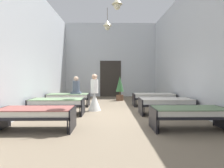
{
  "coord_description": "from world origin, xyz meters",
  "views": [
    {
      "loc": [
        -0.1,
        -6.7,
        1.41
      ],
      "look_at": [
        0.0,
        -0.31,
        1.12
      ],
      "focal_mm": 30.0,
      "sensor_mm": 36.0,
      "label": 1
    }
  ],
  "objects_px": {
    "nurse_near_aisle": "(95,97)",
    "potted_plant": "(120,87)",
    "bed_right_row_1": "(166,102)",
    "bed_right_row_2": "(154,96)",
    "bed_left_row_1": "(57,103)",
    "bed_left_row_2": "(69,97)",
    "bed_left_row_0": "(37,113)",
    "patient_seated_primary": "(76,87)",
    "bed_right_row_0": "(188,113)"
  },
  "relations": [
    {
      "from": "bed_right_row_1",
      "to": "patient_seated_primary",
      "type": "distance_m",
      "value": 4.1
    },
    {
      "from": "bed_right_row_2",
      "to": "nurse_near_aisle",
      "type": "height_order",
      "value": "nurse_near_aisle"
    },
    {
      "from": "bed_right_row_1",
      "to": "nurse_near_aisle",
      "type": "height_order",
      "value": "nurse_near_aisle"
    },
    {
      "from": "bed_right_row_0",
      "to": "bed_left_row_1",
      "type": "bearing_deg",
      "value": 154.25
    },
    {
      "from": "nurse_near_aisle",
      "to": "bed_left_row_1",
      "type": "bearing_deg",
      "value": -107.1
    },
    {
      "from": "bed_left_row_1",
      "to": "bed_left_row_2",
      "type": "height_order",
      "value": "same"
    },
    {
      "from": "bed_left_row_2",
      "to": "bed_right_row_2",
      "type": "relative_size",
      "value": 1.0
    },
    {
      "from": "bed_left_row_2",
      "to": "potted_plant",
      "type": "relative_size",
      "value": 1.38
    },
    {
      "from": "bed_right_row_1",
      "to": "bed_right_row_2",
      "type": "bearing_deg",
      "value": 90.0
    },
    {
      "from": "bed_left_row_1",
      "to": "patient_seated_primary",
      "type": "distance_m",
      "value": 2.01
    },
    {
      "from": "bed_left_row_2",
      "to": "patient_seated_primary",
      "type": "xyz_separation_m",
      "value": [
        0.35,
        0.03,
        0.43
      ]
    },
    {
      "from": "bed_left_row_1",
      "to": "bed_right_row_1",
      "type": "relative_size",
      "value": 1.0
    },
    {
      "from": "bed_right_row_2",
      "to": "potted_plant",
      "type": "relative_size",
      "value": 1.38
    },
    {
      "from": "bed_left_row_2",
      "to": "nurse_near_aisle",
      "type": "xyz_separation_m",
      "value": [
        1.28,
        -1.1,
        0.09
      ]
    },
    {
      "from": "bed_right_row_2",
      "to": "potted_plant",
      "type": "height_order",
      "value": "potted_plant"
    },
    {
      "from": "bed_right_row_2",
      "to": "patient_seated_primary",
      "type": "bearing_deg",
      "value": 179.52
    },
    {
      "from": "bed_right_row_2",
      "to": "nurse_near_aisle",
      "type": "relative_size",
      "value": 1.28
    },
    {
      "from": "nurse_near_aisle",
      "to": "bed_left_row_2",
      "type": "bearing_deg",
      "value": -179.63
    },
    {
      "from": "bed_right_row_0",
      "to": "bed_left_row_1",
      "type": "distance_m",
      "value": 4.37
    },
    {
      "from": "bed_left_row_0",
      "to": "bed_right_row_0",
      "type": "bearing_deg",
      "value": 0.0
    },
    {
      "from": "nurse_near_aisle",
      "to": "bed_left_row_0",
      "type": "bearing_deg",
      "value": -74.42
    },
    {
      "from": "bed_left_row_0",
      "to": "bed_right_row_2",
      "type": "bearing_deg",
      "value": 43.97
    },
    {
      "from": "bed_right_row_2",
      "to": "bed_left_row_1",
      "type": "bearing_deg",
      "value": -154.25
    },
    {
      "from": "patient_seated_primary",
      "to": "nurse_near_aisle",
      "type": "bearing_deg",
      "value": -50.49
    },
    {
      "from": "bed_left_row_0",
      "to": "bed_right_row_0",
      "type": "xyz_separation_m",
      "value": [
        3.94,
        0.0,
        0.0
      ]
    },
    {
      "from": "bed_left_row_0",
      "to": "patient_seated_primary",
      "type": "height_order",
      "value": "patient_seated_primary"
    },
    {
      "from": "bed_left_row_1",
      "to": "bed_right_row_2",
      "type": "height_order",
      "value": "same"
    },
    {
      "from": "bed_left_row_2",
      "to": "bed_right_row_2",
      "type": "distance_m",
      "value": 3.94
    },
    {
      "from": "bed_left_row_2",
      "to": "patient_seated_primary",
      "type": "bearing_deg",
      "value": 4.87
    },
    {
      "from": "bed_left_row_2",
      "to": "patient_seated_primary",
      "type": "distance_m",
      "value": 0.56
    },
    {
      "from": "bed_right_row_0",
      "to": "bed_left_row_0",
      "type": "bearing_deg",
      "value": 180.0
    },
    {
      "from": "patient_seated_primary",
      "to": "bed_right_row_2",
      "type": "bearing_deg",
      "value": -0.48
    },
    {
      "from": "bed_right_row_0",
      "to": "bed_left_row_1",
      "type": "relative_size",
      "value": 1.0
    },
    {
      "from": "bed_right_row_2",
      "to": "bed_right_row_0",
      "type": "bearing_deg",
      "value": -90.0
    },
    {
      "from": "bed_left_row_2",
      "to": "bed_right_row_2",
      "type": "height_order",
      "value": "same"
    },
    {
      "from": "bed_left_row_0",
      "to": "nurse_near_aisle",
      "type": "distance_m",
      "value": 2.99
    },
    {
      "from": "bed_left_row_2",
      "to": "nurse_near_aisle",
      "type": "relative_size",
      "value": 1.28
    },
    {
      "from": "bed_left_row_0",
      "to": "bed_right_row_1",
      "type": "height_order",
      "value": "same"
    },
    {
      "from": "nurse_near_aisle",
      "to": "potted_plant",
      "type": "bearing_deg",
      "value": 109.57
    },
    {
      "from": "bed_right_row_0",
      "to": "patient_seated_primary",
      "type": "height_order",
      "value": "patient_seated_primary"
    },
    {
      "from": "bed_right_row_2",
      "to": "patient_seated_primary",
      "type": "xyz_separation_m",
      "value": [
        -3.59,
        0.03,
        0.43
      ]
    },
    {
      "from": "bed_right_row_0",
      "to": "nurse_near_aisle",
      "type": "height_order",
      "value": "nurse_near_aisle"
    },
    {
      "from": "bed_left_row_0",
      "to": "bed_left_row_2",
      "type": "xyz_separation_m",
      "value": [
        0.0,
        3.8,
        0.0
      ]
    },
    {
      "from": "bed_left_row_1",
      "to": "nurse_near_aisle",
      "type": "height_order",
      "value": "nurse_near_aisle"
    },
    {
      "from": "potted_plant",
      "to": "bed_left_row_0",
      "type": "bearing_deg",
      "value": -113.35
    },
    {
      "from": "bed_right_row_0",
      "to": "bed_right_row_2",
      "type": "xyz_separation_m",
      "value": [
        0.0,
        3.8,
        0.0
      ]
    },
    {
      "from": "bed_right_row_1",
      "to": "potted_plant",
      "type": "relative_size",
      "value": 1.38
    },
    {
      "from": "bed_left_row_0",
      "to": "nurse_near_aisle",
      "type": "xyz_separation_m",
      "value": [
        1.28,
        2.7,
        0.09
      ]
    },
    {
      "from": "bed_right_row_0",
      "to": "bed_left_row_2",
      "type": "relative_size",
      "value": 1.0
    },
    {
      "from": "nurse_near_aisle",
      "to": "potted_plant",
      "type": "relative_size",
      "value": 1.08
    }
  ]
}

